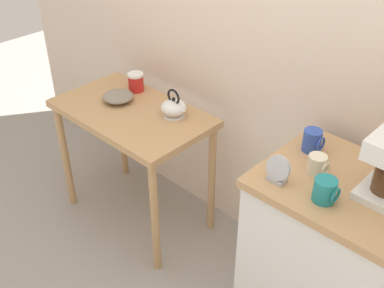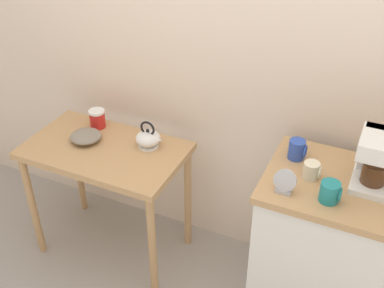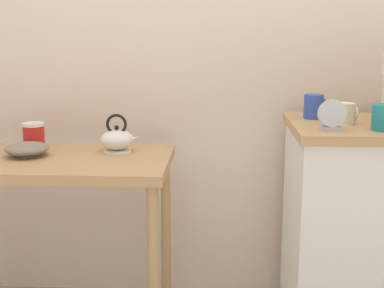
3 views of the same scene
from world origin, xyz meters
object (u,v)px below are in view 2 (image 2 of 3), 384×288
object	(u,v)px
mug_dark_teal	(330,192)
table_clock	(285,183)
bowl_stoneware	(86,136)
mug_small_cream	(312,171)
coffee_maker	(378,158)
mug_blue	(297,150)
canister_enamel	(97,119)
teakettle	(148,139)

from	to	relation	value
mug_dark_teal	table_clock	world-z (taller)	table_clock
bowl_stoneware	mug_small_cream	size ratio (longest dim) A/B	2.15
bowl_stoneware	table_clock	size ratio (longest dim) A/B	1.54
coffee_maker	mug_dark_teal	distance (m)	0.28
mug_small_cream	table_clock	world-z (taller)	table_clock
mug_small_cream	table_clock	bearing A→B (deg)	-119.52
coffee_maker	mug_small_cream	size ratio (longest dim) A/B	3.15
mug_small_cream	table_clock	size ratio (longest dim) A/B	0.72
bowl_stoneware	mug_blue	size ratio (longest dim) A/B	1.78
coffee_maker	table_clock	xyz separation A→B (m)	(-0.35, -0.23, -0.09)
canister_enamel	mug_small_cream	xyz separation A→B (m)	(1.30, -0.16, 0.13)
mug_blue	mug_dark_teal	bearing A→B (deg)	-50.81
bowl_stoneware	mug_small_cream	distance (m)	1.29
bowl_stoneware	mug_blue	world-z (taller)	mug_blue
coffee_maker	mug_dark_teal	bearing A→B (deg)	-126.64
canister_enamel	mug_small_cream	bearing A→B (deg)	-7.20
table_clock	teakettle	bearing A→B (deg)	162.90
table_clock	canister_enamel	bearing A→B (deg)	165.42
canister_enamel	table_clock	bearing A→B (deg)	-14.58
teakettle	mug_blue	bearing A→B (deg)	1.61
mug_small_cream	mug_blue	bearing A→B (deg)	128.24
mug_dark_teal	mug_blue	size ratio (longest dim) A/B	0.95
canister_enamel	mug_small_cream	distance (m)	1.32
canister_enamel	table_clock	distance (m)	1.27
mug_small_cream	bowl_stoneware	bearing A→B (deg)	179.85
bowl_stoneware	coffee_maker	world-z (taller)	coffee_maker
coffee_maker	mug_dark_teal	world-z (taller)	coffee_maker
canister_enamel	table_clock	size ratio (longest dim) A/B	0.96
bowl_stoneware	mug_blue	xyz separation A→B (m)	(1.17, 0.12, 0.16)
canister_enamel	mug_blue	distance (m)	1.21
coffee_maker	teakettle	bearing A→B (deg)	178.73
mug_dark_teal	table_clock	size ratio (longest dim) A/B	0.82
teakettle	bowl_stoneware	bearing A→B (deg)	-163.94
mug_blue	table_clock	xyz separation A→B (m)	(0.02, -0.28, 0.00)
mug_dark_teal	mug_small_cream	world-z (taller)	mug_dark_teal
bowl_stoneware	teakettle	size ratio (longest dim) A/B	1.04
mug_dark_teal	table_clock	bearing A→B (deg)	-173.08
teakettle	coffee_maker	bearing A→B (deg)	-1.27
canister_enamel	mug_dark_teal	xyz separation A→B (m)	(1.41, -0.29, 0.14)
coffee_maker	mug_blue	distance (m)	0.38
bowl_stoneware	table_clock	xyz separation A→B (m)	(1.19, -0.16, 0.17)
teakettle	mug_blue	distance (m)	0.83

